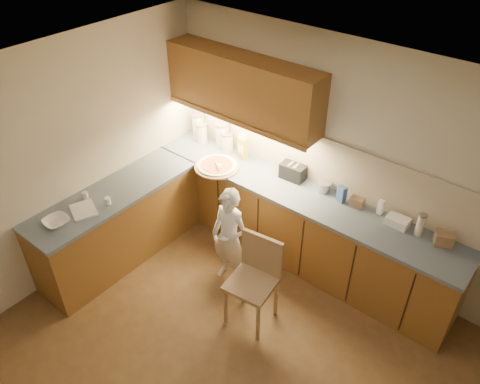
{
  "coord_description": "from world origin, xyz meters",
  "views": [
    {
      "loc": [
        1.74,
        -1.92,
        3.95
      ],
      "look_at": [
        -0.8,
        1.2,
        1.0
      ],
      "focal_mm": 35.0,
      "sensor_mm": 36.0,
      "label": 1
    }
  ],
  "objects_px": {
    "pizza_on_board": "(217,166)",
    "child": "(230,238)",
    "toaster": "(293,172)",
    "oil_jug": "(243,147)",
    "wooden_chair": "(255,275)"
  },
  "relations": [
    {
      "from": "pizza_on_board",
      "to": "child",
      "type": "bearing_deg",
      "value": -40.64
    },
    {
      "from": "child",
      "to": "pizza_on_board",
      "type": "bearing_deg",
      "value": 137.6
    },
    {
      "from": "toaster",
      "to": "oil_jug",
      "type": "bearing_deg",
      "value": 177.79
    },
    {
      "from": "toaster",
      "to": "child",
      "type": "bearing_deg",
      "value": -101.41
    },
    {
      "from": "pizza_on_board",
      "to": "toaster",
      "type": "bearing_deg",
      "value": 24.88
    },
    {
      "from": "wooden_chair",
      "to": "child",
      "type": "bearing_deg",
      "value": 148.8
    },
    {
      "from": "wooden_chair",
      "to": "oil_jug",
      "type": "height_order",
      "value": "oil_jug"
    },
    {
      "from": "pizza_on_board",
      "to": "toaster",
      "type": "xyz_separation_m",
      "value": [
        0.81,
        0.38,
        0.07
      ]
    },
    {
      "from": "pizza_on_board",
      "to": "oil_jug",
      "type": "distance_m",
      "value": 0.4
    },
    {
      "from": "wooden_chair",
      "to": "toaster",
      "type": "relative_size",
      "value": 3.37
    },
    {
      "from": "pizza_on_board",
      "to": "oil_jug",
      "type": "relative_size",
      "value": 1.64
    },
    {
      "from": "child",
      "to": "oil_jug",
      "type": "relative_size",
      "value": 3.71
    },
    {
      "from": "wooden_chair",
      "to": "toaster",
      "type": "distance_m",
      "value": 1.32
    },
    {
      "from": "pizza_on_board",
      "to": "oil_jug",
      "type": "xyz_separation_m",
      "value": [
        0.1,
        0.36,
        0.12
      ]
    },
    {
      "from": "wooden_chair",
      "to": "oil_jug",
      "type": "relative_size",
      "value": 3.04
    }
  ]
}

